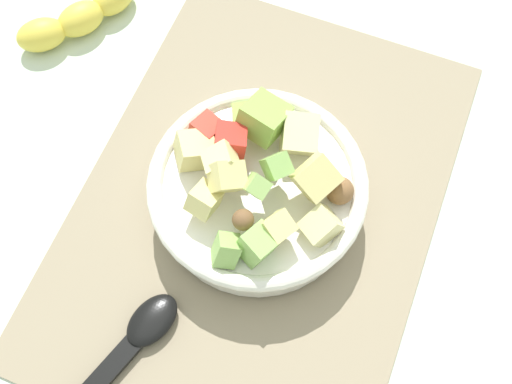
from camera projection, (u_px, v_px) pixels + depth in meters
name	position (u px, v px, depth m)	size (l,w,h in m)	color
ground_plane	(258.00, 205.00, 0.65)	(2.40, 2.40, 0.00)	silver
placemat	(258.00, 204.00, 0.65)	(0.48, 0.34, 0.01)	gray
salad_bowl	(257.00, 192.00, 0.61)	(0.21, 0.21, 0.10)	white
serving_spoon	(122.00, 355.00, 0.58)	(0.20, 0.09, 0.01)	black
banana_whole	(79.00, 16.00, 0.73)	(0.14, 0.11, 0.04)	yellow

